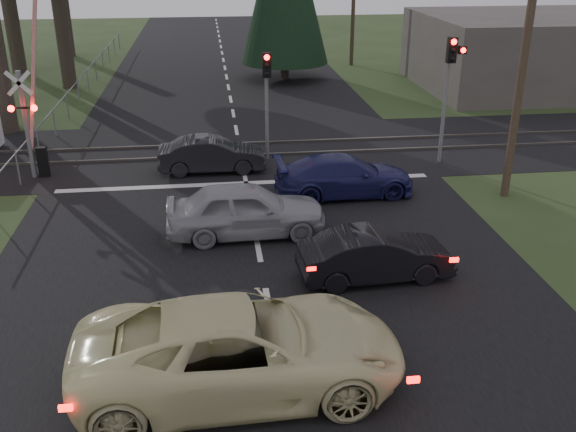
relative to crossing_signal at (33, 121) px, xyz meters
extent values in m
plane|color=#2B3D1B|center=(7.27, -9.79, -2.06)|extent=(120.00, 120.00, 0.00)
cube|color=black|center=(7.27, 0.21, -2.05)|extent=(14.00, 100.00, 0.01)
cube|color=black|center=(7.27, 2.21, -2.05)|extent=(120.00, 8.00, 0.01)
cube|color=silver|center=(7.27, -1.59, -2.05)|extent=(13.00, 0.35, 0.00)
cube|color=#59544C|center=(7.27, 1.41, -2.01)|extent=(120.00, 0.12, 0.10)
cube|color=#59544C|center=(7.27, 3.01, -2.01)|extent=(120.00, 0.12, 0.10)
cylinder|color=slate|center=(-0.23, 0.01, -0.16)|extent=(0.18, 0.18, 3.80)
cube|color=white|center=(-0.23, -0.09, 1.34)|extent=(0.88, 0.03, 0.88)
cube|color=white|center=(-0.23, -0.09, 1.34)|extent=(0.88, 0.03, 0.88)
cube|color=black|center=(-0.23, -0.07, 0.49)|extent=(0.90, 0.06, 0.06)
sphere|color=#FF0C07|center=(-0.61, -0.14, 0.49)|extent=(0.22, 0.22, 0.22)
sphere|color=#FF0C07|center=(0.15, -0.14, 0.49)|extent=(0.22, 0.22, 0.22)
cube|color=black|center=(0.12, 0.01, -1.51)|extent=(0.35, 0.25, 1.10)
cube|color=red|center=(0.32, 0.01, 1.94)|extent=(1.16, 0.10, 5.93)
cylinder|color=slate|center=(14.77, -0.19, -0.16)|extent=(0.14, 0.14, 3.80)
cube|color=black|center=(14.77, -0.37, 2.19)|extent=(0.32, 0.24, 0.90)
sphere|color=#FF0C07|center=(14.77, -0.50, 2.49)|extent=(0.20, 0.20, 0.20)
sphere|color=black|center=(14.77, -0.50, 2.19)|extent=(0.18, 0.18, 0.18)
sphere|color=black|center=(14.77, -0.50, 1.89)|extent=(0.18, 0.18, 0.18)
cube|color=black|center=(15.15, -0.37, 2.19)|extent=(0.28, 0.22, 0.28)
sphere|color=#FF0C07|center=(15.15, -0.49, 2.19)|extent=(0.18, 0.18, 0.18)
cylinder|color=slate|center=(8.27, 1.01, -0.46)|extent=(0.14, 0.14, 3.20)
cube|color=black|center=(8.27, 0.83, 1.59)|extent=(0.32, 0.24, 0.90)
sphere|color=#FF0C07|center=(8.27, 0.70, 1.89)|extent=(0.20, 0.20, 0.20)
sphere|color=black|center=(8.27, 0.70, 1.59)|extent=(0.18, 0.18, 0.18)
sphere|color=black|center=(8.27, 0.70, 1.29)|extent=(0.18, 0.18, 0.18)
cylinder|color=#4C3D2D|center=(15.77, -3.79, 2.44)|extent=(0.26, 0.26, 9.00)
cylinder|color=#473D33|center=(-1.73, 15.21, 0.64)|extent=(0.80, 0.80, 5.40)
cylinder|color=#473D33|center=(-5.73, 20.21, 1.32)|extent=(0.89, 0.89, 6.75)
cylinder|color=#473D33|center=(-3.73, 26.21, 0.64)|extent=(0.80, 0.80, 5.40)
cylinder|color=#473D33|center=(10.77, 16.21, -1.06)|extent=(0.50, 0.50, 2.00)
cube|color=#59514C|center=(25.27, 12.21, -0.06)|extent=(14.00, 10.00, 4.00)
imported|color=beige|center=(6.47, -12.62, -1.20)|extent=(6.29, 3.08, 1.72)
imported|color=black|center=(10.06, -8.79, -1.42)|extent=(3.93, 1.61, 1.27)
imported|color=#94979B|center=(7.02, -5.79, -1.28)|extent=(4.58, 1.92, 1.55)
imported|color=#1A1C50|center=(10.45, -3.07, -1.38)|extent=(4.71, 2.07, 1.34)
imported|color=black|center=(6.13, -0.17, -1.42)|extent=(3.87, 1.36, 1.27)
camera|label=1|loc=(6.12, -22.67, 5.87)|focal=40.00mm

